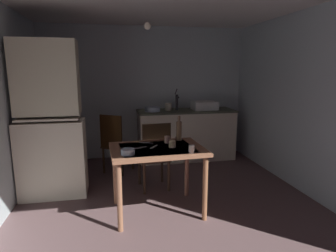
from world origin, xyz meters
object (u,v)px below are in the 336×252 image
(chair_by_counter, at_px, (115,143))
(serving_bowl_wide, at_px, (128,152))
(mixing_bowl_counter, at_px, (152,109))
(teacup_cream, at_px, (167,140))
(sink_basin, at_px, (205,105))
(glass_bottle, at_px, (179,130))
(dining_table, at_px, (157,157))
(chair_far_side, at_px, (155,155))
(hand_pump, at_px, (177,101))
(hutch_cabinet, at_px, (50,126))

(chair_by_counter, xyz_separation_m, serving_bowl_wide, (0.10, -1.59, 0.30))
(mixing_bowl_counter, distance_m, teacup_cream, 1.67)
(sink_basin, relative_size, chair_by_counter, 0.46)
(serving_bowl_wide, height_order, glass_bottle, glass_bottle)
(dining_table, bearing_deg, chair_far_side, 83.92)
(hand_pump, bearing_deg, chair_by_counter, -153.60)
(hutch_cabinet, height_order, sink_basin, hutch_cabinet)
(mixing_bowl_counter, xyz_separation_m, teacup_cream, (-0.07, -1.67, -0.14))
(mixing_bowl_counter, relative_size, teacup_cream, 3.32)
(sink_basin, distance_m, mixing_bowl_counter, 0.98)
(mixing_bowl_counter, distance_m, dining_table, 1.89)
(sink_basin, height_order, hand_pump, hand_pump)
(mixing_bowl_counter, height_order, glass_bottle, glass_bottle)
(sink_basin, bearing_deg, chair_by_counter, -162.58)
(hutch_cabinet, height_order, glass_bottle, hutch_cabinet)
(sink_basin, bearing_deg, hand_pump, 174.98)
(hand_pump, height_order, teacup_cream, hand_pump)
(sink_basin, xyz_separation_m, hand_pump, (-0.51, 0.05, 0.09))
(dining_table, bearing_deg, teacup_cream, 51.35)
(mixing_bowl_counter, relative_size, dining_table, 0.25)
(sink_basin, distance_m, hand_pump, 0.52)
(hand_pump, bearing_deg, hutch_cabinet, -147.67)
(chair_far_side, distance_m, glass_bottle, 0.57)
(glass_bottle, bearing_deg, dining_table, -137.88)
(chair_far_side, relative_size, chair_by_counter, 1.00)
(hutch_cabinet, height_order, serving_bowl_wide, hutch_cabinet)
(sink_basin, distance_m, teacup_cream, 2.02)
(hutch_cabinet, xyz_separation_m, chair_by_counter, (0.81, 0.67, -0.44))
(teacup_cream, height_order, glass_bottle, glass_bottle)
(hand_pump, height_order, mixing_bowl_counter, hand_pump)
(teacup_cream, bearing_deg, dining_table, -128.65)
(chair_far_side, xyz_separation_m, teacup_cream, (0.09, -0.42, 0.32))
(sink_basin, relative_size, serving_bowl_wide, 3.04)
(hutch_cabinet, relative_size, glass_bottle, 6.57)
(serving_bowl_wide, height_order, teacup_cream, teacup_cream)
(mixing_bowl_counter, xyz_separation_m, glass_bottle, (0.10, -1.57, -0.05))
(hutch_cabinet, bearing_deg, glass_bottle, -15.15)
(hutch_cabinet, relative_size, serving_bowl_wide, 13.82)
(hand_pump, distance_m, teacup_cream, 1.86)
(chair_far_side, bearing_deg, hand_pump, 65.20)
(serving_bowl_wide, bearing_deg, chair_by_counter, 93.77)
(hand_pump, distance_m, chair_by_counter, 1.39)
(hand_pump, relative_size, teacup_cream, 4.74)
(chair_far_side, bearing_deg, teacup_cream, -78.06)
(sink_basin, distance_m, glass_bottle, 1.84)
(hand_pump, xyz_separation_m, dining_table, (-0.69, -1.95, -0.42))
(sink_basin, distance_m, chair_far_side, 1.79)
(teacup_cream, bearing_deg, chair_by_counter, 116.57)
(hutch_cabinet, bearing_deg, chair_far_side, -4.80)
(dining_table, bearing_deg, chair_by_counter, 107.79)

